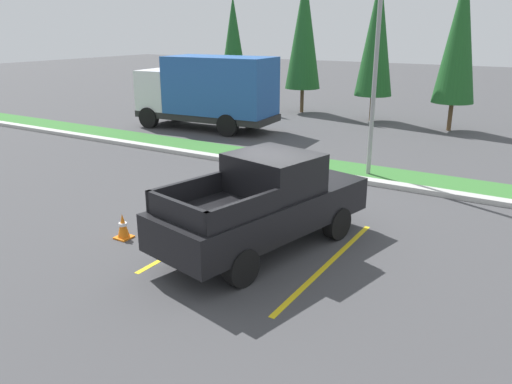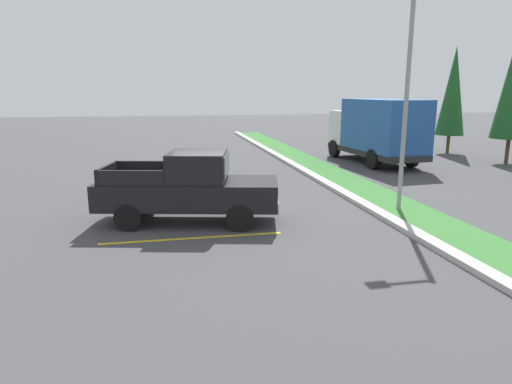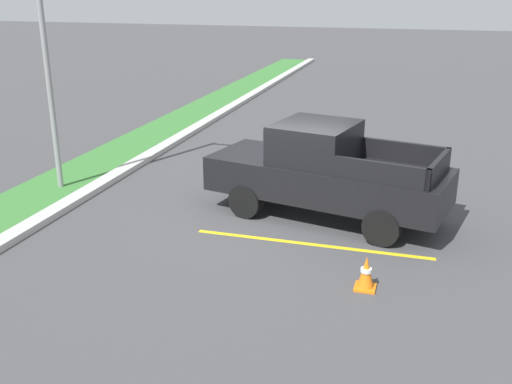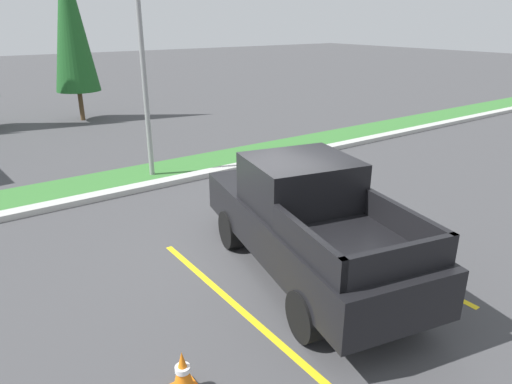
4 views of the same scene
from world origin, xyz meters
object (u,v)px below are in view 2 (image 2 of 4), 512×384
pickup_truck_main (190,188)px  street_light (403,83)px  traffic_cone (149,192)px  cargo_truck_distant (377,129)px  cypress_tree_leftmost (453,91)px

pickup_truck_main → street_light: street_light is taller
street_light → traffic_cone: street_light is taller
traffic_cone → cargo_truck_distant: bearing=117.8°
street_light → traffic_cone: bearing=-111.3°
cargo_truck_distant → traffic_cone: cargo_truck_distant is taller
cypress_tree_leftmost → traffic_cone: size_ratio=10.74×
pickup_truck_main → cypress_tree_leftmost: bearing=125.7°
street_light → cypress_tree_leftmost: 15.59m
pickup_truck_main → cargo_truck_distant: bearing=131.6°
pickup_truck_main → traffic_cone: (-3.08, -1.29, -0.75)m
cargo_truck_distant → cypress_tree_leftmost: size_ratio=1.08×
cypress_tree_leftmost → traffic_cone: cypress_tree_leftmost is taller
street_light → cypress_tree_leftmost: size_ratio=1.08×
cargo_truck_distant → traffic_cone: bearing=-62.2°
traffic_cone → street_light: bearing=68.7°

